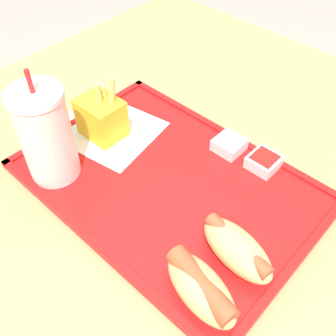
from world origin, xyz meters
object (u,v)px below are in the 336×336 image
Objects in this scene: hot_dog_far at (201,287)px; sauce_cup_mayo at (229,144)px; soda_cup at (46,135)px; fries_carton at (102,117)px; hot_dog_near at (237,249)px; sauce_cup_ketchup at (264,162)px.

sauce_cup_mayo is (0.13, -0.24, -0.01)m from hot_dog_far.
fries_carton is (0.01, -0.11, -0.04)m from soda_cup.
soda_cup is 1.55× the size of hot_dog_near.
hot_dog_near is 1.04× the size of fries_carton.
sauce_cup_ketchup is (0.07, -0.17, -0.01)m from hot_dog_near.
hot_dog_far is 0.27m from sauce_cup_mayo.
fries_carton is 0.28m from sauce_cup_ketchup.
soda_cup is at bearing 44.58° from sauce_cup_ketchup.
sauce_cup_mayo is (-0.17, -0.23, -0.07)m from soda_cup.
sauce_cup_mayo is at bearing -50.88° from hot_dog_near.
fries_carton is at bearing 26.42° from sauce_cup_ketchup.
hot_dog_far is at bearing 90.00° from hot_dog_near.
soda_cup is 0.31m from hot_dog_far.
sauce_cup_ketchup is at bearing -74.41° from hot_dog_far.
sauce_cup_ketchup is (-0.25, -0.12, -0.03)m from fries_carton.
sauce_cup_mayo is (0.13, -0.16, -0.01)m from hot_dog_near.
fries_carton is at bearing -20.44° from hot_dog_far.
fries_carton is 2.53× the size of sauce_cup_mayo.
hot_dog_near is at bearing 111.82° from sauce_cup_ketchup.
sauce_cup_mayo is 0.07m from sauce_cup_ketchup.
sauce_cup_ketchup is at bearing -135.42° from soda_cup.
sauce_cup_ketchup is (-0.07, -0.01, 0.00)m from sauce_cup_mayo.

